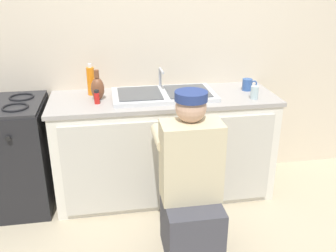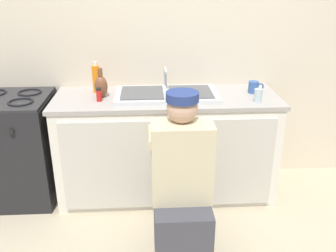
{
  "view_description": "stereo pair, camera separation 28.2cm",
  "coord_description": "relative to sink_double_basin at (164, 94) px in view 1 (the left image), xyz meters",
  "views": [
    {
      "loc": [
        -0.43,
        -2.47,
        1.76
      ],
      "look_at": [
        0.0,
        0.1,
        0.68
      ],
      "focal_mm": 40.0,
      "sensor_mm": 36.0,
      "label": 1
    },
    {
      "loc": [
        -0.15,
        -2.51,
        1.76
      ],
      "look_at": [
        0.0,
        0.1,
        0.68
      ],
      "focal_mm": 40.0,
      "sensor_mm": 36.0,
      "label": 2
    }
  ],
  "objects": [
    {
      "name": "ground_plane",
      "position": [
        0.0,
        -0.3,
        -0.87
      ],
      "size": [
        12.0,
        12.0,
        0.0
      ],
      "primitive_type": "plane",
      "color": "tan"
    },
    {
      "name": "back_wall",
      "position": [
        0.0,
        0.35,
        0.38
      ],
      "size": [
        6.0,
        0.1,
        2.5
      ],
      "primitive_type": "cube",
      "color": "beige",
      "rests_on": "ground_plane"
    },
    {
      "name": "counter_cabinet",
      "position": [
        0.0,
        -0.01,
        -0.46
      ],
      "size": [
        1.73,
        0.62,
        0.82
      ],
      "color": "silver",
      "rests_on": "ground_plane"
    },
    {
      "name": "countertop",
      "position": [
        0.0,
        -0.0,
        -0.04
      ],
      "size": [
        1.77,
        0.62,
        0.03
      ],
      "primitive_type": "cube",
      "color": "#9E9993",
      "rests_on": "counter_cabinet"
    },
    {
      "name": "sink_double_basin",
      "position": [
        0.0,
        0.0,
        0.0
      ],
      "size": [
        0.8,
        0.44,
        0.19
      ],
      "color": "silver",
      "rests_on": "countertop"
    },
    {
      "name": "stove_range",
      "position": [
        -1.23,
        -0.0,
        -0.44
      ],
      "size": [
        0.61,
        0.62,
        0.88
      ],
      "color": "black",
      "rests_on": "ground_plane"
    },
    {
      "name": "plumber_person",
      "position": [
        0.06,
        -0.76,
        -0.41
      ],
      "size": [
        0.42,
        0.61,
        1.1
      ],
      "color": "#3F3F47",
      "rests_on": "ground_plane"
    },
    {
      "name": "spice_bottle_red",
      "position": [
        -0.51,
        -0.09,
        0.03
      ],
      "size": [
        0.04,
        0.04,
        0.1
      ],
      "color": "red",
      "rests_on": "countertop"
    },
    {
      "name": "water_glass",
      "position": [
        0.68,
        -0.18,
        0.03
      ],
      "size": [
        0.06,
        0.06,
        0.1
      ],
      "color": "#ADC6CC",
      "rests_on": "countertop"
    },
    {
      "name": "coffee_mug",
      "position": [
        0.71,
        0.05,
        0.03
      ],
      "size": [
        0.13,
        0.08,
        0.09
      ],
      "color": "#335699",
      "rests_on": "countertop"
    },
    {
      "name": "vase_decorative",
      "position": [
        -0.51,
        0.01,
        0.07
      ],
      "size": [
        0.1,
        0.1,
        0.23
      ],
      "color": "brown",
      "rests_on": "countertop"
    },
    {
      "name": "soap_bottle_orange",
      "position": [
        -0.56,
        0.14,
        0.09
      ],
      "size": [
        0.06,
        0.06,
        0.25
      ],
      "color": "orange",
      "rests_on": "countertop"
    }
  ]
}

